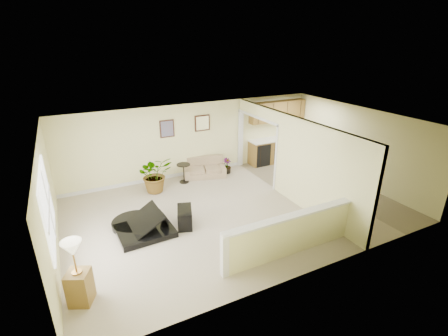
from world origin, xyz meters
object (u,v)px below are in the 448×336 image
accent_table (184,171)px  palm_plant (155,174)px  piano (141,213)px  small_plant (227,167)px  lamp_stand (78,277)px  piano_bench (185,217)px  loveseat (204,167)px

accent_table → palm_plant: 1.06m
palm_plant → accent_table: bearing=13.4°
piano → accent_table: piano is taller
small_plant → lamp_stand: bearing=-140.4°
accent_table → palm_plant: palm_plant is taller
small_plant → piano_bench: bearing=-134.1°
piano_bench → small_plant: small_plant is taller
accent_table → lamp_stand: (-3.51, -4.18, 0.14)m
palm_plant → loveseat: bearing=15.3°
piano_bench → lamp_stand: size_ratio=0.54×
piano_bench → loveseat: bearing=58.2°
accent_table → lamp_stand: size_ratio=0.49×
loveseat → lamp_stand: (-4.34, -4.44, 0.24)m
loveseat → palm_plant: bearing=-148.8°
piano_bench → palm_plant: size_ratio=0.61×
small_plant → loveseat: bearing=167.3°
palm_plant → small_plant: 2.70m
piano → loveseat: bearing=40.1°
palm_plant → piano: bearing=-114.2°
piano_bench → loveseat: loveseat is taller
piano_bench → palm_plant: (-0.11, 2.31, 0.33)m
piano → piano_bench: bearing=-14.4°
piano → small_plant: bearing=31.1°
piano → palm_plant: 2.29m
piano_bench → accent_table: 2.71m
small_plant → palm_plant: bearing=-173.0°
accent_table → small_plant: 1.66m
loveseat → palm_plant: palm_plant is taller
accent_table → lamp_stand: 5.45m
accent_table → loveseat: bearing=17.5°
piano_bench → palm_plant: palm_plant is taller
piano_bench → palm_plant: 2.33m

